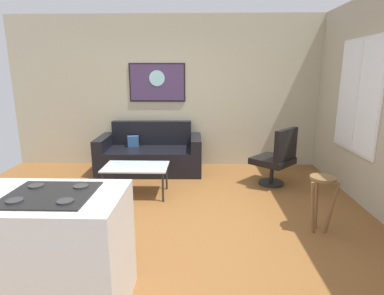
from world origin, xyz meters
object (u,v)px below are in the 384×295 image
object	(u,v)px
couch	(150,155)
coffee_table	(136,169)
armchair	(277,158)
bar_stool	(322,191)
wall_painting	(157,82)

from	to	relation	value
couch	coffee_table	size ratio (longest dim) A/B	2.01
armchair	bar_stool	distance (m)	1.49
couch	bar_stool	xyz separation A→B (m)	(2.27, -2.19, 0.19)
couch	bar_stool	bearing A→B (deg)	-43.90
coffee_table	bar_stool	distance (m)	2.52
armchair	wall_painting	xyz separation A→B (m)	(-2.03, 1.14, 1.13)
couch	bar_stool	distance (m)	3.16
couch	wall_painting	world-z (taller)	wall_painting
couch	coffee_table	world-z (taller)	couch
couch	armchair	bearing A→B (deg)	-18.25
couch	coffee_table	bearing A→B (deg)	-91.12
coffee_table	bar_stool	world-z (taller)	bar_stool
coffee_table	bar_stool	bearing A→B (deg)	-24.07
couch	armchair	xyz separation A→B (m)	(2.13, -0.70, 0.17)
armchair	wall_painting	size ratio (longest dim) A/B	0.89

